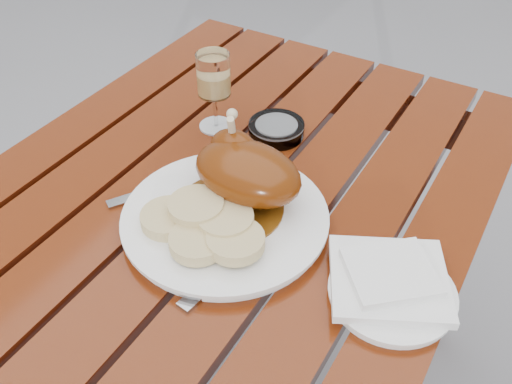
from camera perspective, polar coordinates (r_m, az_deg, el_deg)
table at (r=1.21m, az=-3.99°, el=-14.87°), size 0.80×1.20×0.75m
dinner_plate at (r=0.89m, az=-3.09°, el=-2.72°), size 0.33×0.33×0.02m
roast_duck at (r=0.88m, az=-1.13°, el=2.11°), size 0.18×0.18×0.13m
bread_dumplings at (r=0.84m, az=-5.19°, el=-3.32°), size 0.20×0.13×0.03m
wine_glass at (r=1.06m, az=-4.17°, el=9.93°), size 0.07×0.07×0.15m
side_plate at (r=0.81m, az=13.42°, el=-9.86°), size 0.21×0.21×0.01m
napkin at (r=0.81m, az=13.15°, el=-8.50°), size 0.21×0.20×0.01m
ashtray at (r=1.07m, az=2.05°, el=6.29°), size 0.12×0.12×0.03m
fork at (r=0.96m, az=-10.26°, el=0.10°), size 0.10×0.14×0.01m
knife at (r=0.84m, az=-1.90°, el=-6.74°), size 0.05×0.23×0.01m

